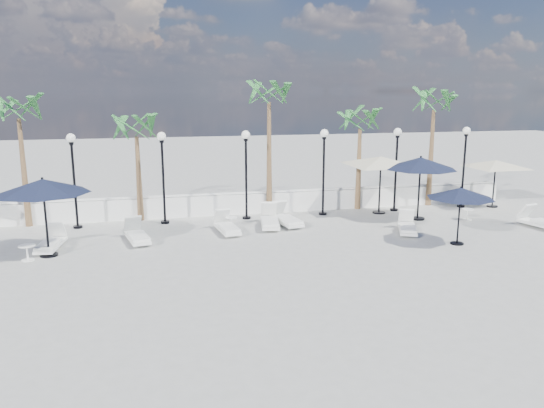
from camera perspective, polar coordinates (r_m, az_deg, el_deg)
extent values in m
plane|color=gray|center=(17.10, 1.26, -6.59)|extent=(100.00, 100.00, 0.00)
cube|color=white|center=(24.07, -3.20, 0.00)|extent=(26.00, 0.30, 0.90)
cube|color=white|center=(23.96, -3.21, 1.21)|extent=(26.00, 0.12, 0.08)
cylinder|color=black|center=(23.02, -20.16, -2.31)|extent=(0.36, 0.36, 0.10)
cylinder|color=black|center=(22.68, -20.47, 1.85)|extent=(0.10, 0.10, 3.50)
cylinder|color=black|center=(22.47, -20.78, 6.12)|extent=(0.18, 0.18, 0.10)
sphere|color=white|center=(22.45, -20.82, 6.65)|extent=(0.36, 0.36, 0.36)
cylinder|color=black|center=(22.84, -11.42, -1.91)|extent=(0.36, 0.36, 0.10)
cylinder|color=black|center=(22.50, -11.60, 2.29)|extent=(0.10, 0.10, 3.50)
cylinder|color=black|center=(22.28, -11.78, 6.60)|extent=(0.18, 0.18, 0.10)
sphere|color=white|center=(22.27, -11.81, 7.14)|extent=(0.36, 0.36, 0.36)
cylinder|color=black|center=(23.20, -2.75, -1.47)|extent=(0.36, 0.36, 0.10)
cylinder|color=black|center=(22.86, -2.79, 2.68)|extent=(0.10, 0.10, 3.50)
cylinder|color=black|center=(22.65, -2.84, 6.92)|extent=(0.18, 0.18, 0.10)
sphere|color=white|center=(22.63, -2.84, 7.45)|extent=(0.36, 0.36, 0.36)
cylinder|color=black|center=(24.06, 5.47, -1.02)|extent=(0.36, 0.36, 0.10)
cylinder|color=black|center=(23.73, 5.56, 2.98)|extent=(0.10, 0.10, 3.50)
cylinder|color=black|center=(23.53, 5.64, 7.07)|extent=(0.18, 0.18, 0.10)
sphere|color=white|center=(23.51, 5.65, 7.58)|extent=(0.36, 0.36, 0.36)
cylinder|color=black|center=(25.38, 12.98, -0.59)|extent=(0.36, 0.36, 0.10)
cylinder|color=black|center=(25.07, 13.17, 3.20)|extent=(0.10, 0.10, 3.50)
cylinder|color=black|center=(24.88, 13.35, 7.07)|extent=(0.18, 0.18, 0.10)
sphere|color=white|center=(24.86, 13.38, 7.56)|extent=(0.36, 0.36, 0.36)
cylinder|color=black|center=(27.09, 19.65, -0.20)|extent=(0.36, 0.36, 0.10)
cylinder|color=black|center=(26.80, 19.90, 3.35)|extent=(0.10, 0.10, 3.50)
cylinder|color=black|center=(26.62, 20.17, 6.97)|extent=(0.18, 0.18, 0.10)
sphere|color=white|center=(26.60, 20.20, 7.42)|extent=(0.36, 0.36, 0.36)
cone|color=brown|center=(23.73, -25.11, 3.00)|extent=(0.28, 0.28, 4.40)
cone|color=brown|center=(23.28, -14.13, 2.62)|extent=(0.28, 0.28, 3.60)
cone|color=brown|center=(23.77, -0.31, 4.88)|extent=(0.28, 0.28, 5.00)
cone|color=brown|center=(25.15, 9.31, 3.73)|extent=(0.28, 0.28, 3.80)
cone|color=brown|center=(26.73, 16.71, 4.73)|extent=(0.28, 0.28, 4.60)
cube|color=silver|center=(20.24, -22.69, -4.13)|extent=(0.88, 1.97, 0.10)
cube|color=silver|center=(19.97, -22.92, -4.02)|extent=(0.76, 1.35, 0.10)
cube|color=silver|center=(20.86, -22.18, -2.54)|extent=(0.65, 0.52, 0.60)
cube|color=silver|center=(20.25, -14.29, -3.53)|extent=(1.03, 2.04, 0.11)
cube|color=silver|center=(19.97, -14.16, -3.40)|extent=(0.86, 1.41, 0.11)
cube|color=silver|center=(20.91, -14.75, -1.97)|extent=(0.69, 0.58, 0.61)
cube|color=silver|center=(21.74, -0.23, -2.05)|extent=(1.06, 2.20, 0.11)
cube|color=silver|center=(21.44, -0.19, -1.91)|extent=(0.90, 1.52, 0.11)
cube|color=silver|center=(22.48, -0.35, -0.47)|extent=(0.74, 0.61, 0.66)
cube|color=silver|center=(20.94, -4.85, -2.68)|extent=(0.87, 1.99, 0.10)
cube|color=silver|center=(20.67, -4.67, -2.55)|extent=(0.75, 1.37, 0.10)
cube|color=silver|center=(21.58, -5.42, -1.19)|extent=(0.65, 0.52, 0.60)
cube|color=silver|center=(22.08, 1.52, -1.84)|extent=(1.05, 2.18, 0.11)
cube|color=silver|center=(21.80, 1.83, -1.68)|extent=(0.89, 1.51, 0.11)
cube|color=silver|center=(22.74, 0.63, -0.34)|extent=(0.73, 0.60, 0.65)
cube|color=silver|center=(21.55, 14.34, -2.60)|extent=(1.34, 2.00, 0.10)
cube|color=silver|center=(21.28, 14.40, -2.48)|extent=(1.06, 1.42, 0.10)
cube|color=silver|center=(22.21, 14.25, -1.16)|extent=(0.73, 0.65, 0.59)
cube|color=silver|center=(24.15, 27.20, -1.99)|extent=(1.16, 2.18, 0.11)
cube|color=silver|center=(24.54, 25.72, -0.64)|extent=(0.75, 0.63, 0.65)
cylinder|color=silver|center=(19.31, -24.76, -5.49)|extent=(0.41, 0.41, 0.03)
cylinder|color=silver|center=(19.25, -24.82, -4.83)|extent=(0.06, 0.06, 0.49)
cylinder|color=silver|center=(19.18, -24.89, -4.09)|extent=(0.54, 0.54, 0.03)
cylinder|color=silver|center=(21.68, -4.37, -2.56)|extent=(0.36, 0.36, 0.03)
cylinder|color=silver|center=(21.63, -4.38, -2.04)|extent=(0.05, 0.05, 0.43)
cylinder|color=silver|center=(21.58, -4.39, -1.46)|extent=(0.47, 0.47, 0.03)
cylinder|color=silver|center=(24.48, 20.25, -1.58)|extent=(0.39, 0.39, 0.03)
cylinder|color=silver|center=(24.44, 20.28, -1.08)|extent=(0.06, 0.06, 0.46)
cylinder|color=silver|center=(24.39, 20.33, -0.53)|extent=(0.50, 0.50, 0.03)
cylinder|color=black|center=(19.54, -22.85, -5.07)|extent=(0.59, 0.59, 0.06)
cylinder|color=black|center=(19.23, -23.16, -1.47)|extent=(0.07, 0.07, 2.59)
cone|color=black|center=(19.02, -23.43, 1.76)|extent=(3.06, 3.06, 0.48)
sphere|color=black|center=(18.98, -23.50, 2.55)|extent=(0.08, 0.08, 0.08)
cylinder|color=black|center=(23.94, 15.36, -1.51)|extent=(0.62, 0.62, 0.07)
cylinder|color=black|center=(23.68, 15.54, 1.54)|extent=(0.08, 0.08, 2.66)
cone|color=black|center=(23.51, 15.69, 4.25)|extent=(3.10, 3.10, 0.50)
sphere|color=black|center=(23.48, 15.73, 4.92)|extent=(0.09, 0.09, 0.09)
cylinder|color=black|center=(20.52, 19.27, -4.02)|extent=(0.48, 0.48, 0.05)
cylinder|color=black|center=(20.28, 19.46, -1.30)|extent=(0.06, 0.06, 2.05)
cone|color=black|center=(20.11, 19.63, 1.12)|extent=(2.39, 2.39, 0.38)
sphere|color=black|center=(20.07, 19.68, 1.72)|extent=(0.07, 0.07, 0.07)
cylinder|color=black|center=(24.74, 11.41, -0.88)|extent=(0.58, 0.58, 0.07)
cylinder|color=black|center=(24.49, 11.53, 1.97)|extent=(0.08, 0.08, 2.57)
pyramid|color=beige|center=(24.30, 11.66, 5.03)|extent=(5.70, 5.70, 0.39)
cylinder|color=black|center=(27.69, 22.59, -0.22)|extent=(0.52, 0.52, 0.06)
cylinder|color=black|center=(27.50, 22.77, 2.00)|extent=(0.07, 0.07, 2.23)
pyramid|color=beige|center=(27.34, 22.97, 4.36)|extent=(4.85, 4.85, 0.35)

